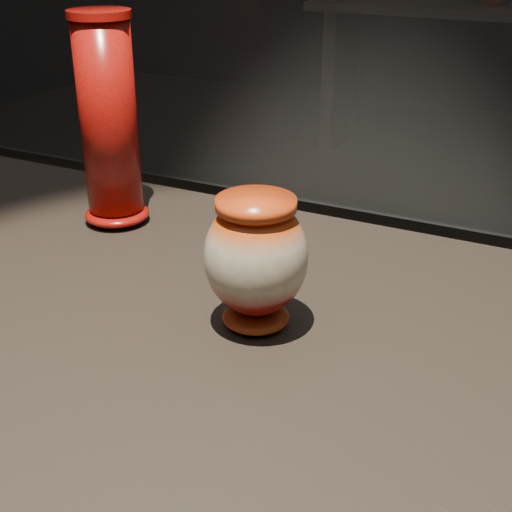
{
  "coord_description": "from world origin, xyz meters",
  "views": [
    {
      "loc": [
        0.32,
        -0.66,
        1.37
      ],
      "look_at": [
        -0.03,
        0.03,
        1.0
      ],
      "focal_mm": 50.0,
      "sensor_mm": 36.0,
      "label": 1
    }
  ],
  "objects_px": {
    "main_vase": "(256,258)",
    "tall_vase": "(109,126)",
    "back_shelf": "(481,53)",
    "display_plinth": "(266,506)"
  },
  "relations": [
    {
      "from": "tall_vase",
      "to": "back_shelf",
      "type": "distance_m",
      "value": 3.52
    },
    {
      "from": "tall_vase",
      "to": "back_shelf",
      "type": "relative_size",
      "value": 0.17
    },
    {
      "from": "main_vase",
      "to": "tall_vase",
      "type": "height_order",
      "value": "tall_vase"
    },
    {
      "from": "display_plinth",
      "to": "back_shelf",
      "type": "height_order",
      "value": "same"
    },
    {
      "from": "main_vase",
      "to": "back_shelf",
      "type": "xyz_separation_m",
      "value": [
        -0.38,
        3.69,
        -0.36
      ]
    },
    {
      "from": "back_shelf",
      "to": "main_vase",
      "type": "bearing_deg",
      "value": -84.11
    },
    {
      "from": "tall_vase",
      "to": "main_vase",
      "type": "bearing_deg",
      "value": -28.52
    },
    {
      "from": "main_vase",
      "to": "display_plinth",
      "type": "bearing_deg",
      "value": -42.79
    },
    {
      "from": "tall_vase",
      "to": "back_shelf",
      "type": "height_order",
      "value": "tall_vase"
    },
    {
      "from": "main_vase",
      "to": "back_shelf",
      "type": "height_order",
      "value": "main_vase"
    }
  ]
}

